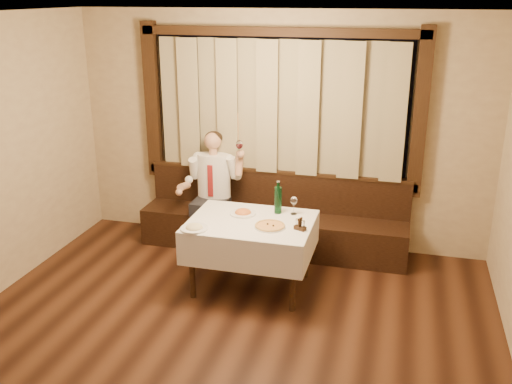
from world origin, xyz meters
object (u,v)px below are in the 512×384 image
(dining_table, at_px, (251,230))
(pasta_red, at_px, (243,211))
(green_bottle, at_px, (278,199))
(pizza, at_px, (270,226))
(cruet_caddy, at_px, (300,226))
(banquette, at_px, (273,224))
(pasta_cream, at_px, (194,226))
(seated_man, at_px, (212,181))

(dining_table, relative_size, pasta_red, 4.52)
(dining_table, height_order, green_bottle, green_bottle)
(pizza, xyz_separation_m, cruet_caddy, (0.30, 0.01, 0.03))
(pasta_red, distance_m, cruet_caddy, 0.71)
(dining_table, distance_m, pizza, 0.28)
(banquette, xyz_separation_m, cruet_caddy, (0.53, -1.13, 0.49))
(banquette, bearing_deg, pasta_cream, -109.27)
(pasta_cream, bearing_deg, pasta_red, 55.53)
(pasta_red, relative_size, seated_man, 0.20)
(pizza, distance_m, green_bottle, 0.42)
(pizza, distance_m, seated_man, 1.43)
(banquette, distance_m, green_bottle, 0.98)
(green_bottle, xyz_separation_m, cruet_caddy, (0.31, -0.39, -0.11))
(banquette, relative_size, seated_man, 2.27)
(pizza, height_order, pasta_red, pasta_red)
(cruet_caddy, bearing_deg, green_bottle, 152.95)
(pasta_red, relative_size, cruet_caddy, 2.15)
(pizza, relative_size, pasta_red, 1.13)
(green_bottle, distance_m, cruet_caddy, 0.51)
(dining_table, relative_size, pasta_cream, 4.58)
(banquette, distance_m, seated_man, 0.90)
(pizza, bearing_deg, pasta_red, 142.76)
(banquette, relative_size, pizza, 10.07)
(cruet_caddy, bearing_deg, seated_man, 164.77)
(dining_table, distance_m, green_bottle, 0.44)
(pasta_red, distance_m, seated_man, 0.99)
(banquette, height_order, dining_table, banquette)
(banquette, relative_size, dining_table, 2.52)
(banquette, bearing_deg, dining_table, -90.00)
(banquette, bearing_deg, pizza, -78.71)
(pizza, relative_size, cruet_caddy, 2.43)
(green_bottle, bearing_deg, dining_table, -127.79)
(pasta_cream, height_order, seated_man, seated_man)
(pasta_red, bearing_deg, banquette, 81.48)
(pasta_cream, bearing_deg, green_bottle, 42.39)
(pizza, height_order, seated_man, seated_man)
(pasta_red, height_order, pasta_cream, pasta_red)
(green_bottle, height_order, cruet_caddy, green_bottle)
(banquette, height_order, cruet_caddy, banquette)
(dining_table, height_order, pizza, pizza)
(pasta_cream, height_order, cruet_caddy, cruet_caddy)
(dining_table, relative_size, green_bottle, 3.56)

